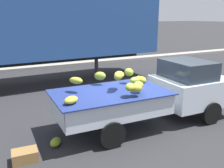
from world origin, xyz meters
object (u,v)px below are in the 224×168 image
at_px(semi_trailer, 20,26).
at_px(fallen_banana_bunch_near_tailgate, 56,142).
at_px(produce_crate, 25,156).
at_px(pickup_truck, 174,89).

bearing_deg(semi_trailer, fallen_banana_bunch_near_tailgate, -93.89).
distance_m(fallen_banana_bunch_near_tailgate, produce_crate, 0.80).
xyz_separation_m(pickup_truck, produce_crate, (-4.30, -0.41, -0.76)).
bearing_deg(pickup_truck, semi_trailer, 123.08).
distance_m(semi_trailer, fallen_banana_bunch_near_tailgate, 6.12).
bearing_deg(semi_trailer, pickup_truck, -60.52).
xyz_separation_m(fallen_banana_bunch_near_tailgate, produce_crate, (-0.73, -0.33, 0.02)).
relative_size(pickup_truck, produce_crate, 10.08).
height_order(fallen_banana_bunch_near_tailgate, produce_crate, produce_crate).
height_order(pickup_truck, produce_crate, pickup_truck).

